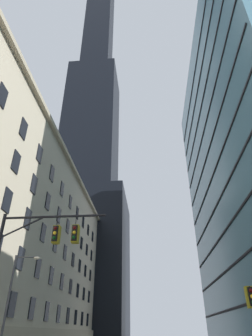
% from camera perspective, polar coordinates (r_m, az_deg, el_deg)
% --- Properties ---
extents(station_building, '(16.57, 69.62, 27.51)m').
position_cam_1_polar(station_building, '(46.22, -23.15, -12.65)').
color(station_building, '#BCAF93').
rests_on(station_building, ground).
extents(dark_skyscraper, '(25.50, 25.50, 188.60)m').
position_cam_1_polar(dark_skyscraper, '(98.79, -7.31, 2.21)').
color(dark_skyscraper, black).
rests_on(dark_skyscraper, ground).
extents(traffic_signal_mast, '(6.37, 0.63, 7.79)m').
position_cam_1_polar(traffic_signal_mast, '(17.52, -17.34, -15.71)').
color(traffic_signal_mast, black).
rests_on(traffic_signal_mast, sidewalk_left).
extents(traffic_light_near_right, '(0.40, 0.63, 3.65)m').
position_cam_1_polar(traffic_light_near_right, '(17.40, 23.85, -23.22)').
color(traffic_light_near_right, black).
rests_on(traffic_light_near_right, sidewalk_right).
extents(street_lamppost, '(2.14, 0.32, 7.01)m').
position_cam_1_polar(street_lamppost, '(25.36, -21.58, -22.17)').
color(street_lamppost, '#47474C').
rests_on(street_lamppost, sidewalk_left).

